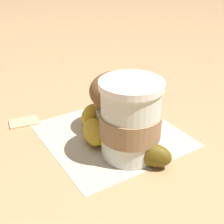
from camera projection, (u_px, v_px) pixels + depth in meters
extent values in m
plane|color=tan|center=(112.00, 135.00, 0.53)|extent=(3.00, 3.00, 0.00)
cube|color=beige|center=(112.00, 135.00, 0.52)|extent=(0.26, 0.26, 0.00)
cylinder|color=silver|center=(130.00, 122.00, 0.45)|extent=(0.09, 0.09, 0.11)
cylinder|color=white|center=(132.00, 85.00, 0.42)|extent=(0.09, 0.09, 0.01)
cylinder|color=#997551|center=(130.00, 124.00, 0.45)|extent=(0.09, 0.09, 0.04)
cylinder|color=white|center=(115.00, 118.00, 0.53)|extent=(0.06, 0.06, 0.04)
ellipsoid|color=brown|center=(115.00, 91.00, 0.51)|extent=(0.08, 0.08, 0.06)
ellipsoid|color=gold|center=(90.00, 115.00, 0.55)|extent=(0.05, 0.06, 0.04)
ellipsoid|color=gold|center=(94.00, 132.00, 0.50)|extent=(0.07, 0.07, 0.04)
ellipsoid|color=gold|center=(117.00, 147.00, 0.46)|extent=(0.07, 0.04, 0.04)
ellipsoid|color=brown|center=(153.00, 155.00, 0.44)|extent=(0.06, 0.05, 0.04)
cube|color=#E0B27F|center=(24.00, 121.00, 0.56)|extent=(0.05, 0.06, 0.01)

